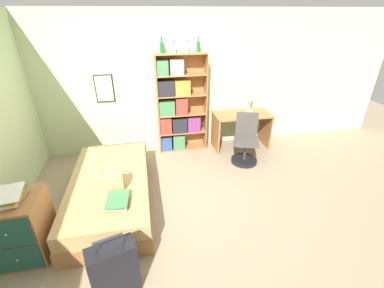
{
  "coord_description": "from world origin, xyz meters",
  "views": [
    {
      "loc": [
        -0.13,
        -3.16,
        2.54
      ],
      "look_at": [
        0.53,
        0.21,
        0.75
      ],
      "focal_mm": 24.0,
      "sensor_mm": 36.0,
      "label": 1
    }
  ],
  "objects_px": {
    "book_stack_on_bed": "(118,201)",
    "dresser": "(23,227)",
    "bottle_clear": "(188,48)",
    "waste_bin": "(243,141)",
    "handbag": "(111,181)",
    "desk": "(241,124)",
    "bottle_blue": "(198,46)",
    "suitcase": "(114,270)",
    "desk_chair": "(245,147)",
    "desk_lamp": "(252,99)",
    "bed": "(111,190)",
    "bottle_green": "(162,47)",
    "bottle_brown": "(174,49)",
    "bookcase": "(177,108)",
    "magazine_pile_on_dresser": "(9,197)"
  },
  "relations": [
    {
      "from": "handbag",
      "to": "bottle_green",
      "type": "height_order",
      "value": "bottle_green"
    },
    {
      "from": "handbag",
      "to": "desk_chair",
      "type": "bearing_deg",
      "value": 24.62
    },
    {
      "from": "bottle_green",
      "to": "desk",
      "type": "bearing_deg",
      "value": -6.42
    },
    {
      "from": "book_stack_on_bed",
      "to": "suitcase",
      "type": "height_order",
      "value": "suitcase"
    },
    {
      "from": "book_stack_on_bed",
      "to": "bottle_blue",
      "type": "distance_m",
      "value": 2.98
    },
    {
      "from": "waste_bin",
      "to": "bottle_green",
      "type": "bearing_deg",
      "value": 171.63
    },
    {
      "from": "bottle_clear",
      "to": "bottle_blue",
      "type": "distance_m",
      "value": 0.2
    },
    {
      "from": "bottle_blue",
      "to": "bottle_brown",
      "type": "bearing_deg",
      "value": -173.86
    },
    {
      "from": "suitcase",
      "to": "desk_lamp",
      "type": "height_order",
      "value": "desk_lamp"
    },
    {
      "from": "desk_lamp",
      "to": "waste_bin",
      "type": "bearing_deg",
      "value": -136.68
    },
    {
      "from": "bottle_green",
      "to": "handbag",
      "type": "bearing_deg",
      "value": -116.67
    },
    {
      "from": "book_stack_on_bed",
      "to": "bed",
      "type": "bearing_deg",
      "value": 104.82
    },
    {
      "from": "book_stack_on_bed",
      "to": "bottle_clear",
      "type": "bearing_deg",
      "value": 59.01
    },
    {
      "from": "handbag",
      "to": "magazine_pile_on_dresser",
      "type": "distance_m",
      "value": 1.08
    },
    {
      "from": "bottle_clear",
      "to": "waste_bin",
      "type": "height_order",
      "value": "bottle_clear"
    },
    {
      "from": "book_stack_on_bed",
      "to": "suitcase",
      "type": "relative_size",
      "value": 0.5
    },
    {
      "from": "bed",
      "to": "magazine_pile_on_dresser",
      "type": "relative_size",
      "value": 5.29
    },
    {
      "from": "dresser",
      "to": "bookcase",
      "type": "height_order",
      "value": "bookcase"
    },
    {
      "from": "book_stack_on_bed",
      "to": "dresser",
      "type": "distance_m",
      "value": 1.05
    },
    {
      "from": "bottle_blue",
      "to": "waste_bin",
      "type": "bearing_deg",
      "value": -15.37
    },
    {
      "from": "bookcase",
      "to": "waste_bin",
      "type": "height_order",
      "value": "bookcase"
    },
    {
      "from": "desk_lamp",
      "to": "book_stack_on_bed",
      "type": "bearing_deg",
      "value": -141.16
    },
    {
      "from": "book_stack_on_bed",
      "to": "dresser",
      "type": "height_order",
      "value": "dresser"
    },
    {
      "from": "dresser",
      "to": "bottle_green",
      "type": "bearing_deg",
      "value": 50.53
    },
    {
      "from": "book_stack_on_bed",
      "to": "suitcase",
      "type": "bearing_deg",
      "value": -90.74
    },
    {
      "from": "desk_chair",
      "to": "waste_bin",
      "type": "bearing_deg",
      "value": 71.96
    },
    {
      "from": "suitcase",
      "to": "desk_chair",
      "type": "bearing_deg",
      "value": 44.54
    },
    {
      "from": "bed",
      "to": "desk_chair",
      "type": "height_order",
      "value": "desk_chair"
    },
    {
      "from": "bed",
      "to": "bottle_blue",
      "type": "relative_size",
      "value": 8.39
    },
    {
      "from": "dresser",
      "to": "bottle_clear",
      "type": "relative_size",
      "value": 3.68
    },
    {
      "from": "bed",
      "to": "bottle_blue",
      "type": "distance_m",
      "value": 2.83
    },
    {
      "from": "book_stack_on_bed",
      "to": "desk_chair",
      "type": "xyz_separation_m",
      "value": [
        2.19,
        1.36,
        -0.19
      ]
    },
    {
      "from": "handbag",
      "to": "desk",
      "type": "bearing_deg",
      "value": 33.95
    },
    {
      "from": "bed",
      "to": "bottle_clear",
      "type": "distance_m",
      "value": 2.68
    },
    {
      "from": "suitcase",
      "to": "bottle_brown",
      "type": "relative_size",
      "value": 3.74
    },
    {
      "from": "dresser",
      "to": "waste_bin",
      "type": "relative_size",
      "value": 2.81
    },
    {
      "from": "bookcase",
      "to": "bottle_green",
      "type": "bearing_deg",
      "value": 175.25
    },
    {
      "from": "bottle_brown",
      "to": "desk_lamp",
      "type": "height_order",
      "value": "bottle_brown"
    },
    {
      "from": "desk_lamp",
      "to": "desk_chair",
      "type": "relative_size",
      "value": 0.41
    },
    {
      "from": "bottle_blue",
      "to": "bottle_green",
      "type": "bearing_deg",
      "value": -178.02
    },
    {
      "from": "bookcase",
      "to": "bottle_green",
      "type": "relative_size",
      "value": 7.31
    },
    {
      "from": "book_stack_on_bed",
      "to": "dresser",
      "type": "relative_size",
      "value": 0.47
    },
    {
      "from": "bottle_green",
      "to": "bottle_brown",
      "type": "xyz_separation_m",
      "value": [
        0.2,
        -0.03,
        -0.02
      ]
    },
    {
      "from": "bottle_blue",
      "to": "waste_bin",
      "type": "height_order",
      "value": "bottle_blue"
    },
    {
      "from": "bottle_blue",
      "to": "desk_lamp",
      "type": "distance_m",
      "value": 1.5
    },
    {
      "from": "bottle_green",
      "to": "bottle_clear",
      "type": "xyz_separation_m",
      "value": [
        0.44,
        -0.02,
        -0.02
      ]
    },
    {
      "from": "bottle_clear",
      "to": "desk",
      "type": "xyz_separation_m",
      "value": [
        1.07,
        -0.15,
        -1.46
      ]
    },
    {
      "from": "handbag",
      "to": "desk_lamp",
      "type": "height_order",
      "value": "desk_lamp"
    },
    {
      "from": "desk_lamp",
      "to": "waste_bin",
      "type": "relative_size",
      "value": 1.35
    },
    {
      "from": "bed",
      "to": "bottle_brown",
      "type": "relative_size",
      "value": 10.73
    }
  ]
}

